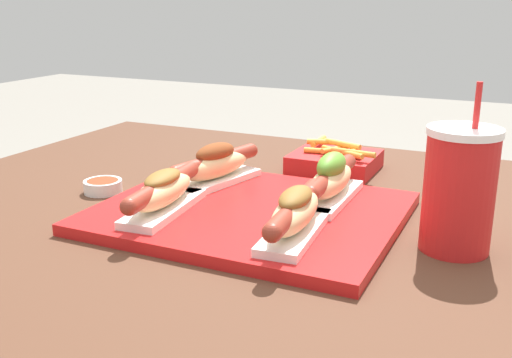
{
  "coord_description": "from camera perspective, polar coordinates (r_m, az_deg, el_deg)",
  "views": [
    {
      "loc": [
        0.33,
        -0.79,
        1.07
      ],
      "look_at": [
        -0.05,
        0.02,
        0.79
      ],
      "focal_mm": 42.0,
      "sensor_mm": 36.0,
      "label": 1
    }
  ],
  "objects": [
    {
      "name": "hot_dog_2",
      "position": [
        1.05,
        -3.87,
        1.34
      ],
      "size": [
        0.1,
        0.22,
        0.07
      ],
      "color": "white",
      "rests_on": "serving_tray"
    },
    {
      "name": "serving_tray",
      "position": [
        0.94,
        -0.52,
        -3.18
      ],
      "size": [
        0.45,
        0.38,
        0.02
      ],
      "color": "red",
      "rests_on": "patio_table"
    },
    {
      "name": "hot_dog_3",
      "position": [
        0.96,
        7.16,
        -0.06
      ],
      "size": [
        0.06,
        0.22,
        0.08
      ],
      "color": "white",
      "rests_on": "serving_tray"
    },
    {
      "name": "drink_cup",
      "position": [
        0.84,
        18.77,
        -0.98
      ],
      "size": [
        0.1,
        0.1,
        0.23
      ],
      "color": "red",
      "rests_on": "patio_table"
    },
    {
      "name": "fries_basket",
      "position": [
        1.21,
        7.54,
        1.76
      ],
      "size": [
        0.17,
        0.15,
        0.06
      ],
      "color": "red",
      "rests_on": "patio_table"
    },
    {
      "name": "sauce_bowl",
      "position": [
        1.09,
        -14.37,
        -0.62
      ],
      "size": [
        0.07,
        0.07,
        0.02
      ],
      "color": "white",
      "rests_on": "patio_table"
    },
    {
      "name": "hot_dog_1",
      "position": [
        0.82,
        3.76,
        -3.22
      ],
      "size": [
        0.07,
        0.22,
        0.07
      ],
      "color": "white",
      "rests_on": "serving_tray"
    },
    {
      "name": "hot_dog_0",
      "position": [
        0.92,
        -8.82,
        -1.2
      ],
      "size": [
        0.08,
        0.22,
        0.06
      ],
      "color": "white",
      "rests_on": "serving_tray"
    }
  ]
}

